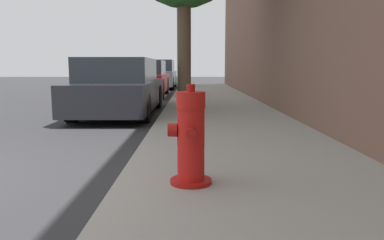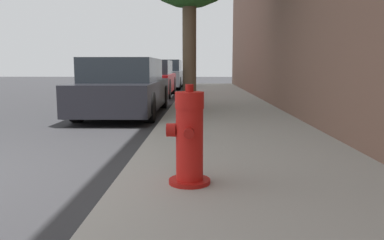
{
  "view_description": "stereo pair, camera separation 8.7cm",
  "coord_description": "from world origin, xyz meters",
  "px_view_note": "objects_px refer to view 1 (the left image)",
  "views": [
    {
      "loc": [
        2.89,
        -3.27,
        1.13
      ],
      "look_at": [
        2.87,
        1.14,
        0.51
      ],
      "focal_mm": 35.0,
      "sensor_mm": 36.0,
      "label": 1
    },
    {
      "loc": [
        2.97,
        -3.27,
        1.13
      ],
      "look_at": [
        2.87,
        1.14,
        0.51
      ],
      "focal_mm": 35.0,
      "sensor_mm": 36.0,
      "label": 2
    }
  ],
  "objects_px": {
    "parked_car_near": "(122,88)",
    "parked_car_far": "(160,75)",
    "fire_hydrant": "(192,139)",
    "parked_car_mid": "(145,79)"
  },
  "relations": [
    {
      "from": "parked_car_near",
      "to": "parked_car_far",
      "type": "bearing_deg",
      "value": 90.3
    },
    {
      "from": "fire_hydrant",
      "to": "parked_car_near",
      "type": "distance_m",
      "value": 5.97
    },
    {
      "from": "parked_car_near",
      "to": "parked_car_far",
      "type": "relative_size",
      "value": 0.97
    },
    {
      "from": "parked_car_mid",
      "to": "parked_car_far",
      "type": "bearing_deg",
      "value": 88.83
    },
    {
      "from": "parked_car_mid",
      "to": "parked_car_far",
      "type": "height_order",
      "value": "parked_car_far"
    },
    {
      "from": "fire_hydrant",
      "to": "parked_car_mid",
      "type": "relative_size",
      "value": 0.22
    },
    {
      "from": "parked_car_far",
      "to": "fire_hydrant",
      "type": "bearing_deg",
      "value": -84.0
    },
    {
      "from": "fire_hydrant",
      "to": "parked_car_mid",
      "type": "distance_m",
      "value": 11.44
    },
    {
      "from": "parked_car_far",
      "to": "parked_car_near",
      "type": "bearing_deg",
      "value": -89.7
    },
    {
      "from": "parked_car_near",
      "to": "parked_car_mid",
      "type": "height_order",
      "value": "parked_car_mid"
    }
  ]
}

